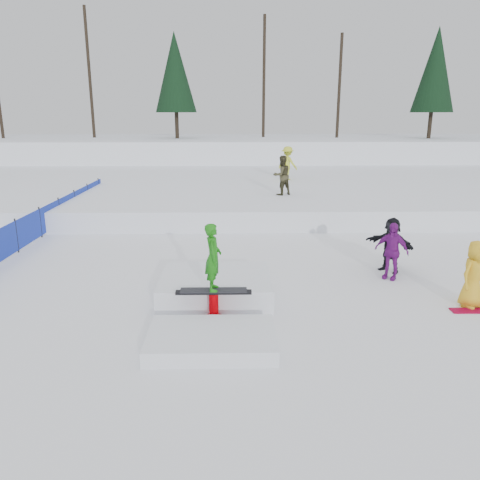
{
  "coord_description": "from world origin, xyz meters",
  "views": [
    {
      "loc": [
        0.28,
        -9.69,
        4.25
      ],
      "look_at": [
        0.5,
        2.0,
        1.1
      ],
      "focal_mm": 35.0,
      "sensor_mm": 36.0,
      "label": 1
    }
  ],
  "objects_px": {
    "safety_fence": "(40,222)",
    "jib_rail_feature": "(215,296)",
    "spectator_dark": "(391,245)",
    "spectator_yellow": "(474,274)",
    "walker_olive": "(282,175)",
    "spectator_purple": "(391,251)",
    "walker_ygreen": "(288,163)"
  },
  "relations": [
    {
      "from": "walker_olive",
      "to": "spectator_dark",
      "type": "xyz_separation_m",
      "value": [
        2.19,
        -8.12,
        -0.9
      ]
    },
    {
      "from": "spectator_purple",
      "to": "spectator_yellow",
      "type": "height_order",
      "value": "spectator_yellow"
    },
    {
      "from": "spectator_purple",
      "to": "jib_rail_feature",
      "type": "distance_m",
      "value": 5.02
    },
    {
      "from": "safety_fence",
      "to": "spectator_dark",
      "type": "distance_m",
      "value": 11.86
    },
    {
      "from": "walker_ygreen",
      "to": "jib_rail_feature",
      "type": "relative_size",
      "value": 0.41
    },
    {
      "from": "walker_olive",
      "to": "spectator_dark",
      "type": "relative_size",
      "value": 1.13
    },
    {
      "from": "safety_fence",
      "to": "spectator_yellow",
      "type": "distance_m",
      "value": 13.84
    },
    {
      "from": "spectator_dark",
      "to": "jib_rail_feature",
      "type": "distance_m",
      "value": 5.45
    },
    {
      "from": "walker_olive",
      "to": "spectator_purple",
      "type": "relative_size",
      "value": 1.13
    },
    {
      "from": "spectator_yellow",
      "to": "walker_ygreen",
      "type": "bearing_deg",
      "value": 71.2
    },
    {
      "from": "safety_fence",
      "to": "jib_rail_feature",
      "type": "relative_size",
      "value": 3.64
    },
    {
      "from": "walker_olive",
      "to": "spectator_purple",
      "type": "xyz_separation_m",
      "value": [
        2.0,
        -8.73,
        -0.9
      ]
    },
    {
      "from": "safety_fence",
      "to": "spectator_yellow",
      "type": "bearing_deg",
      "value": -27.84
    },
    {
      "from": "safety_fence",
      "to": "spectator_dark",
      "type": "xyz_separation_m",
      "value": [
        11.19,
        -3.94,
        0.21
      ]
    },
    {
      "from": "jib_rail_feature",
      "to": "walker_olive",
      "type": "bearing_deg",
      "value": 76.3
    },
    {
      "from": "walker_ygreen",
      "to": "safety_fence",
      "type": "bearing_deg",
      "value": 84.5
    },
    {
      "from": "safety_fence",
      "to": "jib_rail_feature",
      "type": "xyz_separation_m",
      "value": [
        6.4,
        -6.5,
        -0.25
      ]
    },
    {
      "from": "spectator_dark",
      "to": "walker_ygreen",
      "type": "bearing_deg",
      "value": 144.09
    },
    {
      "from": "spectator_purple",
      "to": "safety_fence",
      "type": "bearing_deg",
      "value": -164.81
    },
    {
      "from": "walker_ygreen",
      "to": "jib_rail_feature",
      "type": "bearing_deg",
      "value": 119.28
    },
    {
      "from": "walker_olive",
      "to": "safety_fence",
      "type": "bearing_deg",
      "value": -1.73
    },
    {
      "from": "walker_ygreen",
      "to": "spectator_purple",
      "type": "height_order",
      "value": "walker_ygreen"
    },
    {
      "from": "walker_olive",
      "to": "spectator_yellow",
      "type": "height_order",
      "value": "walker_olive"
    },
    {
      "from": "spectator_purple",
      "to": "walker_ygreen",
      "type": "bearing_deg",
      "value": 132.54
    },
    {
      "from": "walker_ygreen",
      "to": "spectator_yellow",
      "type": "height_order",
      "value": "walker_ygreen"
    },
    {
      "from": "jib_rail_feature",
      "to": "spectator_dark",
      "type": "bearing_deg",
      "value": 28.05
    },
    {
      "from": "walker_olive",
      "to": "jib_rail_feature",
      "type": "xyz_separation_m",
      "value": [
        -2.6,
        -10.68,
        -1.36
      ]
    },
    {
      "from": "walker_olive",
      "to": "spectator_dark",
      "type": "bearing_deg",
      "value": 78.43
    },
    {
      "from": "spectator_dark",
      "to": "spectator_yellow",
      "type": "bearing_deg",
      "value": -19.28
    },
    {
      "from": "walker_ygreen",
      "to": "spectator_purple",
      "type": "xyz_separation_m",
      "value": [
        1.17,
        -13.66,
        -0.93
      ]
    },
    {
      "from": "walker_ygreen",
      "to": "walker_olive",
      "type": "bearing_deg",
      "value": 122.12
    },
    {
      "from": "spectator_dark",
      "to": "spectator_purple",
      "type": "bearing_deg",
      "value": -59.1
    }
  ]
}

